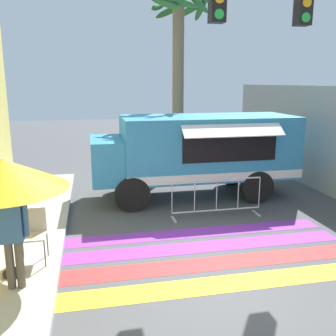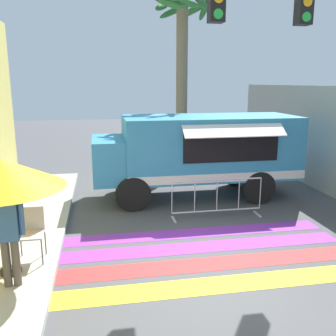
{
  "view_description": "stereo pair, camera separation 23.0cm",
  "coord_description": "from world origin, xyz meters",
  "px_view_note": "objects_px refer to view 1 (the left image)",
  "views": [
    {
      "loc": [
        -2.1,
        -5.73,
        3.41
      ],
      "look_at": [
        -0.27,
        3.07,
        1.34
      ],
      "focal_mm": 40.0,
      "sensor_mm": 36.0,
      "label": 1
    },
    {
      "loc": [
        -1.88,
        -5.77,
        3.41
      ],
      "look_at": [
        -0.27,
        3.07,
        1.34
      ],
      "focal_mm": 40.0,
      "sensor_mm": 36.0,
      "label": 2
    }
  ],
  "objects_px": {
    "patio_umbrella": "(4,175)",
    "barricade_front": "(217,198)",
    "food_truck": "(193,149)",
    "vendor_person": "(12,232)",
    "palm_tree": "(179,55)",
    "folding_chair": "(33,230)",
    "traffic_signal_pole": "(302,41)"
  },
  "relations": [
    {
      "from": "patio_umbrella",
      "to": "palm_tree",
      "type": "height_order",
      "value": "palm_tree"
    },
    {
      "from": "traffic_signal_pole",
      "to": "food_truck",
      "type": "bearing_deg",
      "value": 121.93
    },
    {
      "from": "barricade_front",
      "to": "traffic_signal_pole",
      "type": "bearing_deg",
      "value": -29.03
    },
    {
      "from": "food_truck",
      "to": "folding_chair",
      "type": "relative_size",
      "value": 6.05
    },
    {
      "from": "folding_chair",
      "to": "vendor_person",
      "type": "relative_size",
      "value": 0.58
    },
    {
      "from": "vendor_person",
      "to": "barricade_front",
      "type": "height_order",
      "value": "vendor_person"
    },
    {
      "from": "barricade_front",
      "to": "folding_chair",
      "type": "bearing_deg",
      "value": -156.72
    },
    {
      "from": "food_truck",
      "to": "vendor_person",
      "type": "xyz_separation_m",
      "value": [
        -4.25,
        -4.65,
        -0.36
      ]
    },
    {
      "from": "folding_chair",
      "to": "palm_tree",
      "type": "height_order",
      "value": "palm_tree"
    },
    {
      "from": "folding_chair",
      "to": "traffic_signal_pole",
      "type": "bearing_deg",
      "value": 6.18
    },
    {
      "from": "folding_chair",
      "to": "barricade_front",
      "type": "height_order",
      "value": "folding_chair"
    },
    {
      "from": "folding_chair",
      "to": "barricade_front",
      "type": "bearing_deg",
      "value": 20.11
    },
    {
      "from": "folding_chair",
      "to": "food_truck",
      "type": "bearing_deg",
      "value": 38.79
    },
    {
      "from": "vendor_person",
      "to": "palm_tree",
      "type": "xyz_separation_m",
      "value": [
        4.64,
        8.13,
        3.28
      ]
    },
    {
      "from": "food_truck",
      "to": "palm_tree",
      "type": "height_order",
      "value": "palm_tree"
    },
    {
      "from": "food_truck",
      "to": "patio_umbrella",
      "type": "bearing_deg",
      "value": -136.14
    },
    {
      "from": "traffic_signal_pole",
      "to": "folding_chair",
      "type": "distance_m",
      "value": 6.86
    },
    {
      "from": "barricade_front",
      "to": "palm_tree",
      "type": "height_order",
      "value": "palm_tree"
    },
    {
      "from": "food_truck",
      "to": "vendor_person",
      "type": "relative_size",
      "value": 3.5
    },
    {
      "from": "food_truck",
      "to": "barricade_front",
      "type": "relative_size",
      "value": 2.52
    },
    {
      "from": "food_truck",
      "to": "traffic_signal_pole",
      "type": "relative_size",
      "value": 1.01
    },
    {
      "from": "traffic_signal_pole",
      "to": "patio_umbrella",
      "type": "distance_m",
      "value": 6.69
    },
    {
      "from": "vendor_person",
      "to": "barricade_front",
      "type": "xyz_separation_m",
      "value": [
        4.38,
        2.79,
        -0.59
      ]
    },
    {
      "from": "vendor_person",
      "to": "barricade_front",
      "type": "distance_m",
      "value": 5.23
    },
    {
      "from": "palm_tree",
      "to": "patio_umbrella",
      "type": "bearing_deg",
      "value": -121.84
    },
    {
      "from": "patio_umbrella",
      "to": "barricade_front",
      "type": "height_order",
      "value": "patio_umbrella"
    },
    {
      "from": "food_truck",
      "to": "folding_chair",
      "type": "distance_m",
      "value": 5.55
    },
    {
      "from": "patio_umbrella",
      "to": "palm_tree",
      "type": "bearing_deg",
      "value": 58.16
    },
    {
      "from": "food_truck",
      "to": "barricade_front",
      "type": "height_order",
      "value": "food_truck"
    },
    {
      "from": "folding_chair",
      "to": "patio_umbrella",
      "type": "bearing_deg",
      "value": -121.67
    },
    {
      "from": "barricade_front",
      "to": "food_truck",
      "type": "bearing_deg",
      "value": 94.23
    },
    {
      "from": "barricade_front",
      "to": "palm_tree",
      "type": "relative_size",
      "value": 0.36
    }
  ]
}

